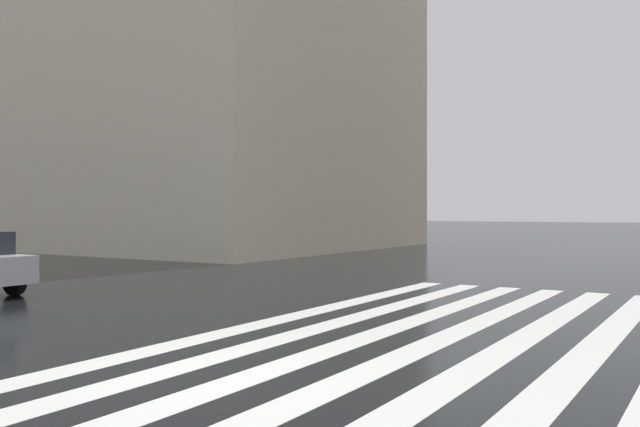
% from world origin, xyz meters
% --- Properties ---
extents(ground_plane, '(220.00, 220.00, 0.00)m').
position_xyz_m(ground_plane, '(0.00, 0.00, 0.00)').
color(ground_plane, black).
extents(zebra_crossing, '(13.00, 6.50, 0.01)m').
position_xyz_m(zebra_crossing, '(4.00, -1.34, 0.00)').
color(zebra_crossing, silver).
rests_on(zebra_crossing, ground_plane).
extents(haussmann_block_mid, '(17.18, 27.66, 24.26)m').
position_xyz_m(haussmann_block_mid, '(21.09, 23.64, 11.88)').
color(haussmann_block_mid, beige).
rests_on(haussmann_block_mid, ground_plane).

